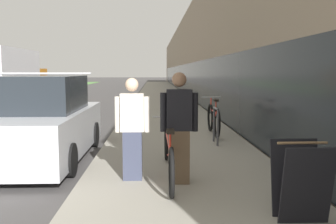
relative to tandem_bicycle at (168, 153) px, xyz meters
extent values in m
cube|color=gray|center=(0.31, 19.50, -0.45)|extent=(3.40, 70.00, 0.16)
cube|color=gray|center=(7.06, 27.50, 2.49)|extent=(10.00, 70.00, 6.03)
cube|color=#1E2328|center=(2.10, 27.50, 0.72)|extent=(0.10, 63.00, 2.20)
cube|color=#5B9347|center=(-11.53, 23.50, -0.52)|extent=(4.18, 70.00, 0.03)
torus|color=black|center=(0.00, 1.09, -0.03)|extent=(0.06, 0.68, 0.68)
torus|color=black|center=(0.00, -1.06, -0.03)|extent=(0.06, 0.68, 0.68)
cylinder|color=red|center=(0.00, 0.01, 0.18)|extent=(0.04, 1.82, 0.04)
cylinder|color=red|center=(0.00, -0.41, 0.08)|extent=(0.04, 1.08, 0.32)
cylinder|color=red|center=(0.00, -0.67, 0.32)|extent=(0.03, 0.03, 0.28)
cube|color=black|center=(0.00, -0.67, 0.46)|extent=(0.11, 0.22, 0.05)
cylinder|color=red|center=(0.00, 0.91, 0.33)|extent=(0.03, 0.03, 0.30)
cylinder|color=silver|center=(0.00, 0.91, 0.48)|extent=(0.52, 0.03, 0.03)
cube|color=brown|center=(0.14, -0.37, 0.03)|extent=(0.31, 0.22, 0.80)
cube|color=black|center=(0.14, -0.37, 0.73)|extent=(0.37, 0.22, 0.61)
cylinder|color=black|center=(-0.09, -0.37, 0.70)|extent=(0.10, 0.10, 0.58)
cylinder|color=black|center=(0.38, -0.37, 0.70)|extent=(0.10, 0.10, 0.58)
sphere|color=#936B51|center=(0.14, -0.37, 1.18)|extent=(0.22, 0.22, 0.22)
cube|color=#33384C|center=(-0.56, -0.16, 0.01)|extent=(0.29, 0.21, 0.76)
cube|color=beige|center=(-0.56, -0.16, 0.68)|extent=(0.35, 0.21, 0.58)
cylinder|color=beige|center=(-0.79, -0.16, 0.65)|extent=(0.09, 0.09, 0.55)
cylinder|color=beige|center=(-0.34, -0.16, 0.65)|extent=(0.09, 0.09, 0.55)
sphere|color=beige|center=(-0.56, -0.16, 1.10)|extent=(0.21, 0.21, 0.21)
cylinder|color=#4C4C51|center=(1.20, 2.38, 0.04)|extent=(0.05, 0.05, 0.82)
cylinder|color=#4C4C51|center=(1.20, 2.93, 0.04)|extent=(0.05, 0.05, 0.82)
cylinder|color=#4C4C51|center=(1.20, 2.65, 0.45)|extent=(0.05, 0.55, 0.05)
torus|color=black|center=(1.35, 4.46, 0.02)|extent=(0.06, 0.78, 0.78)
torus|color=black|center=(1.35, 3.35, 0.02)|extent=(0.06, 0.78, 0.78)
cylinder|color=red|center=(1.35, 3.90, 0.25)|extent=(0.04, 0.94, 0.04)
cylinder|color=red|center=(1.35, 3.68, 0.14)|extent=(0.04, 0.57, 0.35)
cylinder|color=red|center=(1.35, 3.55, 0.41)|extent=(0.03, 0.03, 0.32)
cube|color=black|center=(1.35, 3.55, 0.57)|extent=(0.11, 0.22, 0.05)
cylinder|color=red|center=(1.35, 4.37, 0.42)|extent=(0.03, 0.03, 0.34)
cylinder|color=silver|center=(1.35, 4.37, 0.59)|extent=(0.52, 0.03, 0.03)
cube|color=black|center=(1.42, -2.02, 0.07)|extent=(0.56, 0.20, 0.89)
cube|color=black|center=(1.42, -1.66, 0.07)|extent=(0.56, 0.20, 0.89)
cylinder|color=#93704C|center=(1.42, -1.84, 0.51)|extent=(0.56, 0.03, 0.03)
cube|color=silver|center=(-2.59, 1.86, 0.06)|extent=(1.87, 4.39, 0.88)
cube|color=#1E2328|center=(-2.59, 1.86, 0.85)|extent=(1.61, 2.19, 0.71)
cylinder|color=silver|center=(-2.59, 2.34, 1.26)|extent=(1.99, 0.04, 0.04)
cylinder|color=silver|center=(-2.59, 1.38, 1.26)|extent=(1.99, 0.04, 0.04)
cylinder|color=black|center=(-3.46, 3.18, -0.23)|extent=(0.22, 0.60, 0.60)
cylinder|color=black|center=(-1.72, 3.18, -0.23)|extent=(0.22, 0.60, 0.60)
cylinder|color=black|center=(-1.72, 0.54, -0.23)|extent=(0.22, 0.60, 0.60)
cube|color=orange|center=(-7.78, 16.62, 0.58)|extent=(1.96, 1.78, 1.76)
cube|color=silver|center=(-7.78, 13.07, 1.06)|extent=(2.13, 5.34, 2.71)
cylinder|color=black|center=(-8.74, 16.16, -0.11)|extent=(0.28, 0.84, 0.84)
cylinder|color=black|center=(-6.82, 16.16, -0.11)|extent=(0.28, 0.84, 0.84)
cylinder|color=black|center=(-6.82, 12.00, -0.11)|extent=(0.28, 0.84, 0.84)
camera|label=1|loc=(-0.22, -5.87, 1.30)|focal=40.00mm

